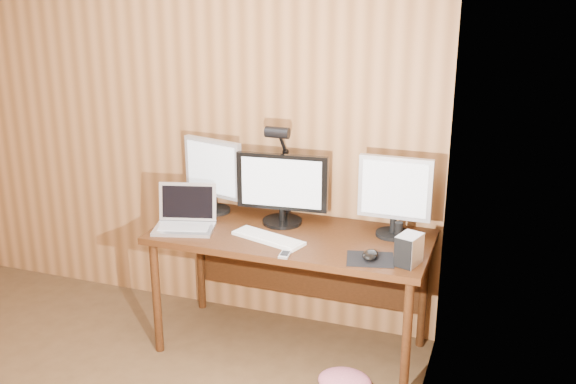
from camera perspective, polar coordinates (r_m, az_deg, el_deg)
The scene contains 13 objects.
desk at distance 3.99m, azimuth 0.58°, elevation -4.81°, with size 1.60×0.70×0.75m.
monitor_center at distance 3.97m, azimuth -0.51°, elevation 0.34°, with size 0.55×0.24×0.43m.
monitor_left at distance 4.17m, azimuth -6.35°, elevation 1.59°, with size 0.41×0.20×0.47m.
monitor_right at distance 3.82m, azimuth 9.03°, elevation -0.16°, with size 0.41×0.20×0.47m.
laptop at distance 4.01m, azimuth -8.65°, elevation -2.10°, with size 0.40×0.35×0.25m.
keyboard at distance 3.80m, azimuth -1.68°, elevation -3.91°, with size 0.45×0.26×0.02m.
mousepad at distance 3.58m, azimuth 6.96°, elevation -5.67°, with size 0.24×0.20×0.00m, color black.
mouse at distance 3.57m, azimuth 6.98°, elevation -5.34°, with size 0.08×0.12×0.04m, color black.
hard_drive at distance 3.52m, azimuth 10.19°, elevation -4.83°, with size 0.14×0.17×0.16m.
phone at distance 3.60m, azimuth -0.25°, elevation -5.30°, with size 0.06×0.11×0.01m.
speaker at distance 3.83m, azimuth 9.35°, elevation -3.30°, with size 0.04×0.04×0.11m, color black.
desk_lamp at distance 4.01m, azimuth -0.58°, elevation 2.96°, with size 0.14×0.20×0.62m.
fabric_pile at distance 3.85m, azimuth 4.82°, elevation -15.69°, with size 0.30×0.24×0.10m, color #C05D72, non-canonical shape.
Camera 1 is at (2.11, -1.77, 2.21)m, focal length 42.00 mm.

